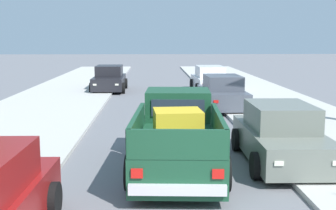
# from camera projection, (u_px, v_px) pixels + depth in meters

# --- Properties ---
(sidewalk_left) EXTENTS (5.25, 60.00, 0.12)m
(sidewalk_left) POSITION_uv_depth(u_px,v_px,m) (29.00, 118.00, 17.48)
(sidewalk_left) COLOR beige
(sidewalk_left) RESTS_ON ground
(sidewalk_right) EXTENTS (5.25, 60.00, 0.12)m
(sidewalk_right) POSITION_uv_depth(u_px,v_px,m) (292.00, 116.00, 17.87)
(sidewalk_right) COLOR beige
(sidewalk_right) RESTS_ON ground
(curb_left) EXTENTS (0.16, 60.00, 0.10)m
(curb_left) POSITION_uv_depth(u_px,v_px,m) (60.00, 118.00, 17.53)
(curb_left) COLOR silver
(curb_left) RESTS_ON ground
(curb_right) EXTENTS (0.16, 60.00, 0.10)m
(curb_right) POSITION_uv_depth(u_px,v_px,m) (262.00, 116.00, 17.82)
(curb_right) COLOR silver
(curb_right) RESTS_ON ground
(pickup_truck) EXTENTS (2.44, 5.31, 1.80)m
(pickup_truck) POSITION_uv_depth(u_px,v_px,m) (178.00, 137.00, 10.82)
(pickup_truck) COLOR #19472D
(pickup_truck) RESTS_ON ground
(car_right_near) EXTENTS (2.09, 4.29, 1.54)m
(car_right_near) POSITION_uv_depth(u_px,v_px,m) (222.00, 93.00, 19.90)
(car_right_near) COLOR #474C56
(car_right_near) RESTS_ON ground
(car_left_mid) EXTENTS (2.08, 4.29, 1.54)m
(car_left_mid) POSITION_uv_depth(u_px,v_px,m) (281.00, 136.00, 11.32)
(car_left_mid) COLOR slate
(car_left_mid) RESTS_ON ground
(car_right_mid) EXTENTS (2.13, 4.31, 1.54)m
(car_right_mid) POSITION_uv_depth(u_px,v_px,m) (210.00, 80.00, 26.35)
(car_right_mid) COLOR silver
(car_right_mid) RESTS_ON ground
(car_left_far) EXTENTS (2.02, 4.26, 1.54)m
(car_left_far) POSITION_uv_depth(u_px,v_px,m) (109.00, 79.00, 26.64)
(car_left_far) COLOR black
(car_left_far) RESTS_ON ground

